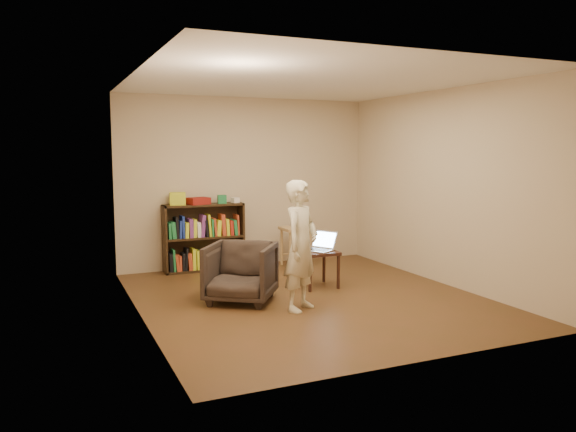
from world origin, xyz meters
name	(u,v)px	position (x,y,z in m)	size (l,w,h in m)	color
floor	(309,298)	(0.00, 0.00, 0.00)	(4.50, 4.50, 0.00)	#493217
ceiling	(310,81)	(0.00, 0.00, 2.60)	(4.50, 4.50, 0.00)	white
wall_back	(247,182)	(0.00, 2.25, 1.30)	(4.00, 4.00, 0.00)	#C7B597
wall_left	(138,198)	(-2.00, 0.00, 1.30)	(4.50, 4.50, 0.00)	#C7B597
wall_right	(444,187)	(2.00, 0.00, 1.30)	(4.50, 4.50, 0.00)	#C7B597
bookshelf	(204,241)	(-0.74, 2.09, 0.44)	(1.20, 0.30, 1.00)	black
box_yellow	(178,199)	(-1.12, 2.08, 1.09)	(0.22, 0.16, 0.18)	yellow
red_cloth	(198,201)	(-0.82, 2.06, 1.05)	(0.30, 0.22, 0.10)	maroon
box_green	(222,199)	(-0.46, 2.06, 1.06)	(0.12, 0.12, 0.12)	#217D42
box_white	(235,200)	(-0.24, 2.09, 1.04)	(0.10, 0.10, 0.08)	white
stool	(296,235)	(0.63, 1.79, 0.49)	(0.42, 0.42, 0.61)	#A98552
armchair	(241,272)	(-0.81, 0.19, 0.35)	(0.75, 0.78, 0.71)	#312720
side_table	(317,257)	(0.35, 0.47, 0.40)	(0.47, 0.47, 0.48)	black
laptop	(320,246)	(0.40, 0.49, 0.54)	(0.49, 0.49, 0.24)	silver
person	(301,246)	(-0.29, -0.40, 0.73)	(0.54, 0.35, 1.47)	beige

